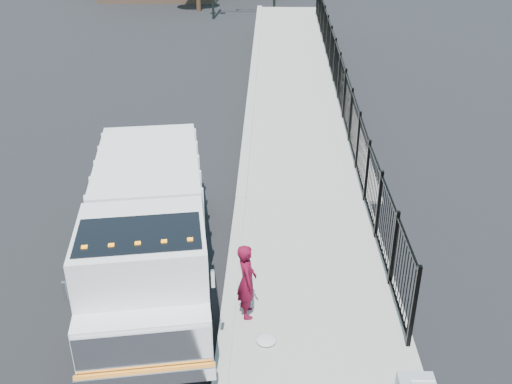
{
  "coord_description": "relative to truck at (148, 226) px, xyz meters",
  "views": [
    {
      "loc": [
        0.85,
        -10.53,
        7.79
      ],
      "look_at": [
        0.5,
        2.0,
        1.36
      ],
      "focal_mm": 40.0,
      "sensor_mm": 36.0,
      "label": 1
    }
  ],
  "objects": [
    {
      "name": "curb",
      "position": [
        1.82,
        -2.14,
        -1.37
      ],
      "size": [
        0.3,
        12.0,
        0.16
      ],
      "primitive_type": "cube",
      "color": "#ADAAA3",
      "rests_on": "ground"
    },
    {
      "name": "ground",
      "position": [
        1.82,
        -0.14,
        -1.45
      ],
      "size": [
        120.0,
        120.0,
        0.0
      ],
      "primitive_type": "plane",
      "color": "black",
      "rests_on": "ground"
    },
    {
      "name": "ramp",
      "position": [
        3.94,
        15.86,
        -1.45
      ],
      "size": [
        3.95,
        24.06,
        3.19
      ],
      "primitive_type": "cube",
      "rotation": [
        0.06,
        0.0,
        0.0
      ],
      "color": "#9E998E",
      "rests_on": "ground"
    },
    {
      "name": "truck",
      "position": [
        0.0,
        0.0,
        0.0
      ],
      "size": [
        3.6,
        7.81,
        2.58
      ],
      "rotation": [
        0.0,
        0.0,
        0.17
      ],
      "color": "black",
      "rests_on": "ground"
    },
    {
      "name": "worker",
      "position": [
        2.22,
        -1.28,
        -0.5
      ],
      "size": [
        0.49,
        0.66,
        1.66
      ],
      "primitive_type": "imported",
      "rotation": [
        0.0,
        0.0,
        1.72
      ],
      "color": "#60081F",
      "rests_on": "sidewalk"
    },
    {
      "name": "iron_fence",
      "position": [
        5.37,
        11.86,
        -0.55
      ],
      "size": [
        0.1,
        28.0,
        1.8
      ],
      "primitive_type": "cube",
      "color": "black",
      "rests_on": "ground"
    },
    {
      "name": "sidewalk",
      "position": [
        3.74,
        -2.14,
        -1.39
      ],
      "size": [
        3.55,
        12.0,
        0.12
      ],
      "primitive_type": "cube",
      "color": "#9E998E",
      "rests_on": "ground"
    },
    {
      "name": "debris",
      "position": [
        2.63,
        -2.13,
        -1.28
      ],
      "size": [
        0.4,
        0.4,
        0.1
      ],
      "primitive_type": "ellipsoid",
      "color": "silver",
      "rests_on": "sidewalk"
    }
  ]
}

